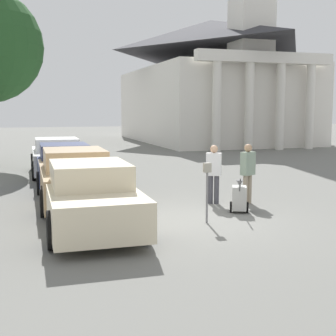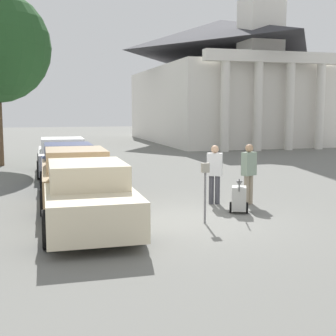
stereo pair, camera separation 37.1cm
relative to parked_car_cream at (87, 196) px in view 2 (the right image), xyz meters
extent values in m
plane|color=slate|center=(2.49, 0.01, -0.70)|extent=(120.00, 120.00, 0.00)
cube|color=beige|center=(0.00, 0.04, -0.11)|extent=(1.92, 4.88, 0.77)
cube|color=beige|center=(0.00, -0.16, 0.53)|extent=(1.65, 2.06, 0.52)
cylinder|color=black|center=(-0.87, 1.56, -0.33)|extent=(0.19, 0.76, 0.75)
cylinder|color=black|center=(0.92, 1.53, -0.33)|extent=(0.19, 0.76, 0.75)
cylinder|color=black|center=(-0.92, -1.45, -0.33)|extent=(0.19, 0.76, 0.75)
cylinder|color=black|center=(0.87, -1.48, -0.33)|extent=(0.19, 0.76, 0.75)
cube|color=tan|center=(0.00, 2.93, -0.10)|extent=(1.92, 5.06, 0.82)
cube|color=tan|center=(0.00, 2.72, 0.58)|extent=(1.65, 2.14, 0.53)
cylinder|color=black|center=(-0.87, 4.50, -0.36)|extent=(0.19, 0.69, 0.69)
cylinder|color=black|center=(0.93, 4.47, -0.36)|extent=(0.19, 0.69, 0.69)
cylinder|color=black|center=(-0.92, 1.38, -0.36)|extent=(0.19, 0.69, 0.69)
cylinder|color=black|center=(0.87, 1.35, -0.36)|extent=(0.19, 0.69, 0.69)
cube|color=#19234C|center=(0.00, 5.93, -0.11)|extent=(1.84, 4.66, 0.78)
cube|color=#19234C|center=(0.00, 5.74, 0.52)|extent=(1.58, 1.97, 0.50)
cylinder|color=black|center=(-0.84, 7.38, -0.34)|extent=(0.19, 0.73, 0.73)
cylinder|color=black|center=(0.89, 7.35, -0.34)|extent=(0.19, 0.73, 0.73)
cylinder|color=black|center=(-0.89, 4.51, -0.34)|extent=(0.19, 0.73, 0.73)
cylinder|color=black|center=(0.84, 4.48, -0.34)|extent=(0.19, 0.73, 0.73)
cube|color=silver|center=(0.00, 9.12, -0.11)|extent=(1.96, 4.79, 0.78)
cube|color=silver|center=(0.00, 8.93, 0.53)|extent=(1.69, 2.03, 0.49)
cylinder|color=black|center=(-0.90, 10.61, -0.34)|extent=(0.19, 0.73, 0.73)
cylinder|color=black|center=(0.95, 10.58, -0.34)|extent=(0.19, 0.73, 0.73)
cylinder|color=black|center=(-0.95, 7.66, -0.34)|extent=(0.19, 0.73, 0.73)
cylinder|color=black|center=(0.90, 7.63, -0.34)|extent=(0.19, 0.73, 0.73)
cylinder|color=slate|center=(2.68, -0.40, -0.11)|extent=(0.05, 0.05, 1.19)
cube|color=gray|center=(2.68, -0.40, 0.60)|extent=(0.18, 0.09, 0.22)
cylinder|color=#3F3F47|center=(3.78, 1.58, -0.30)|extent=(0.14, 0.14, 0.80)
cylinder|color=#3F3F47|center=(3.63, 1.66, -0.30)|extent=(0.14, 0.14, 0.80)
cube|color=silver|center=(3.71, 1.62, 0.41)|extent=(0.47, 0.39, 0.63)
sphere|color=tan|center=(3.71, 1.62, 0.84)|extent=(0.22, 0.22, 0.22)
cylinder|color=gray|center=(4.69, 1.35, -0.30)|extent=(0.14, 0.14, 0.82)
cylinder|color=gray|center=(4.53, 1.28, -0.30)|extent=(0.14, 0.14, 0.82)
cube|color=gray|center=(4.61, 1.32, 0.44)|extent=(0.47, 0.38, 0.65)
sphere|color=tan|center=(4.61, 1.32, 0.87)|extent=(0.22, 0.22, 0.22)
cube|color=#B2B2AD|center=(3.89, 0.36, -0.32)|extent=(0.51, 0.55, 0.60)
cone|color=#59595B|center=(3.89, 0.36, 0.06)|extent=(0.18, 0.18, 0.16)
cylinder|color=#4C4C4C|center=(3.69, -0.06, 0.08)|extent=(0.28, 0.55, 0.43)
cylinder|color=black|center=(3.70, 0.45, -0.56)|extent=(0.16, 0.27, 0.28)
cylinder|color=black|center=(4.08, 0.28, -0.56)|extent=(0.16, 0.27, 0.28)
cube|color=silver|center=(13.66, 25.67, 2.21)|extent=(11.20, 17.06, 5.82)
pyramid|color=#333338|center=(13.66, 25.67, 7.74)|extent=(11.42, 17.40, 2.62)
cylinder|color=silver|center=(10.30, 16.54, 2.06)|extent=(0.56, 0.56, 5.53)
cylinder|color=silver|center=(12.54, 16.54, 2.06)|extent=(0.56, 0.56, 5.53)
cylinder|color=silver|center=(14.78, 16.54, 2.06)|extent=(0.56, 0.56, 5.53)
cylinder|color=silver|center=(17.02, 16.54, 2.06)|extent=(0.56, 0.56, 5.53)
cube|color=silver|center=(13.66, 16.54, 5.18)|extent=(9.52, 0.70, 0.70)
camera|label=1|loc=(-1.45, -10.32, 1.95)|focal=50.00mm
camera|label=2|loc=(-1.09, -10.42, 1.95)|focal=50.00mm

